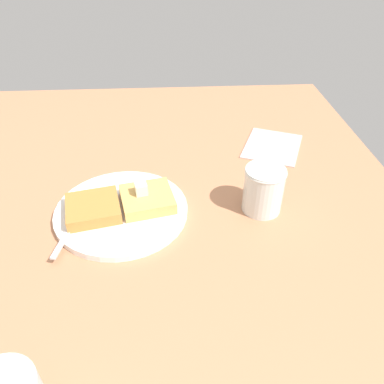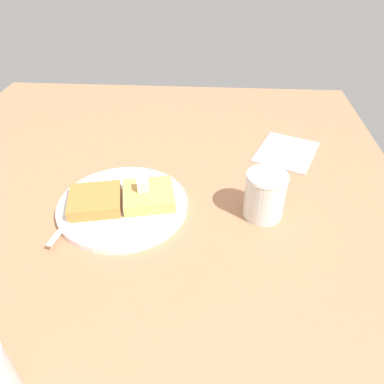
{
  "view_description": "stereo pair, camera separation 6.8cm",
  "coord_description": "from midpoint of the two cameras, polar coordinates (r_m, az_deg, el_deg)",
  "views": [
    {
      "loc": [
        -6.69,
        62.99,
        48.62
      ],
      "look_at": [
        -9.99,
        8.64,
        7.4
      ],
      "focal_mm": 35.0,
      "sensor_mm": 36.0,
      "label": 1
    },
    {
      "loc": [
        -13.51,
        62.98,
        48.62
      ],
      "look_at": [
        -9.99,
        8.64,
        7.4
      ],
      "focal_mm": 35.0,
      "sensor_mm": 36.0,
      "label": 2
    }
  ],
  "objects": [
    {
      "name": "toast_slice_middle",
      "position": [
        0.71,
        -11.94,
        -1.38
      ],
      "size": [
        11.15,
        10.84,
        2.28
      ],
      "primitive_type": "cube",
      "rotation": [
        0.0,
        0.0,
        0.22
      ],
      "color": "#B67A38",
      "rests_on": "plate"
    },
    {
      "name": "plate",
      "position": [
        0.72,
        -7.82,
        -2.08
      ],
      "size": [
        24.68,
        24.68,
        1.27
      ],
      "color": "white",
      "rests_on": "table_surface"
    },
    {
      "name": "table_surface",
      "position": [
        0.79,
        -4.34,
        0.52
      ],
      "size": [
        106.99,
        106.99,
        2.9
      ],
      "primitive_type": "cube",
      "color": "#B57853",
      "rests_on": "ground"
    },
    {
      "name": "napkin",
      "position": [
        0.92,
        16.27,
        5.82
      ],
      "size": [
        17.49,
        19.02,
        0.3
      ],
      "primitive_type": "cube",
      "rotation": [
        0.0,
        0.0,
        -0.4
      ],
      "color": "beige",
      "rests_on": "table_surface"
    },
    {
      "name": "syrup_jar",
      "position": [
        0.7,
        13.77,
        -0.79
      ],
      "size": [
        7.56,
        7.56,
        8.89
      ],
      "color": "#39170A",
      "rests_on": "table_surface"
    },
    {
      "name": "toast_slice_left",
      "position": [
        0.71,
        -3.92,
        -0.65
      ],
      "size": [
        11.15,
        10.84,
        2.28
      ],
      "primitive_type": "cube",
      "rotation": [
        0.0,
        0.0,
        0.22
      ],
      "color": "tan",
      "rests_on": "plate"
    },
    {
      "name": "butter_pat_primary",
      "position": [
        0.7,
        -4.76,
        0.93
      ],
      "size": [
        2.58,
        2.42,
        2.17
      ],
      "primitive_type": "cube",
      "rotation": [
        0.0,
        0.0,
        0.24
      ],
      "color": "#F9EDCA",
      "rests_on": "toast_slice_left"
    },
    {
      "name": "fork",
      "position": [
        0.71,
        -14.74,
        -3.05
      ],
      "size": [
        4.48,
        15.98,
        0.36
      ],
      "color": "silver",
      "rests_on": "plate"
    }
  ]
}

